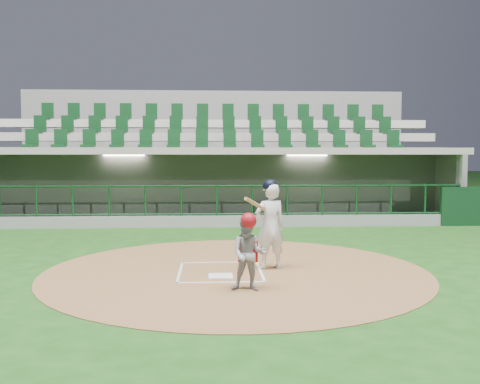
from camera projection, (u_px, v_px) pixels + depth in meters
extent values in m
plane|color=#174213|center=(220.00, 269.00, 10.26)|extent=(120.00, 120.00, 0.00)
cylinder|color=brown|center=(236.00, 271.00, 10.07)|extent=(7.20, 7.20, 0.01)
cube|color=white|center=(221.00, 276.00, 9.56)|extent=(0.43, 0.43, 0.02)
cube|color=silver|center=(180.00, 272.00, 9.92)|extent=(0.05, 1.80, 0.01)
cube|color=white|center=(260.00, 271.00, 10.00)|extent=(0.05, 1.80, 0.01)
cube|color=silver|center=(220.00, 262.00, 10.80)|extent=(1.55, 0.05, 0.01)
cube|color=white|center=(221.00, 282.00, 9.11)|extent=(1.55, 0.05, 0.01)
cube|color=slate|center=(216.00, 237.00, 17.77)|extent=(15.00, 3.00, 0.10)
cube|color=slate|center=(216.00, 192.00, 19.26)|extent=(15.00, 0.20, 2.70)
cube|color=#ADA799|center=(216.00, 185.00, 19.12)|extent=(13.50, 0.04, 0.90)
cube|color=gray|center=(438.00, 194.00, 18.07)|extent=(0.20, 3.00, 2.70)
cube|color=gray|center=(216.00, 151.00, 17.32)|extent=(15.40, 3.50, 0.20)
cube|color=slate|center=(217.00, 222.00, 16.17)|extent=(15.00, 0.15, 0.40)
cube|color=black|center=(217.00, 170.00, 16.06)|extent=(15.00, 0.01, 0.95)
cube|color=brown|center=(216.00, 225.00, 18.79)|extent=(12.75, 0.40, 0.45)
cube|color=white|center=(124.00, 155.00, 17.42)|extent=(1.30, 0.35, 0.04)
cube|color=white|center=(307.00, 155.00, 17.73)|extent=(1.30, 0.35, 0.04)
cube|color=black|center=(469.00, 206.00, 16.50)|extent=(1.80, 0.18, 1.20)
imported|color=#A31E11|center=(67.00, 209.00, 18.10)|extent=(1.25, 0.96, 1.71)
imported|color=#A6111C|center=(153.00, 210.00, 18.45)|extent=(0.98, 0.63, 1.55)
imported|color=#A51911|center=(235.00, 207.00, 18.67)|extent=(1.01, 0.86, 1.75)
imported|color=#AD121A|center=(337.00, 207.00, 18.81)|extent=(1.69, 1.05, 1.74)
cube|color=slate|center=(216.00, 181.00, 20.88)|extent=(17.00, 6.50, 2.50)
cube|color=gray|center=(216.00, 152.00, 19.31)|extent=(16.60, 0.95, 0.30)
cube|color=gray|center=(216.00, 137.00, 20.22)|extent=(16.60, 0.95, 0.30)
cube|color=#ADA99C|center=(215.00, 124.00, 21.13)|extent=(16.60, 0.95, 0.30)
cube|color=slate|center=(215.00, 147.00, 24.13)|extent=(17.00, 0.25, 5.05)
imported|color=white|center=(270.00, 226.00, 10.20)|extent=(0.68, 0.54, 1.64)
sphere|color=black|center=(270.00, 186.00, 10.14)|extent=(0.28, 0.28, 0.28)
cylinder|color=#A17D49|center=(258.00, 206.00, 9.91)|extent=(0.58, 0.79, 0.39)
imported|color=#97969C|center=(249.00, 254.00, 8.56)|extent=(0.64, 0.53, 1.18)
sphere|color=maroon|center=(249.00, 221.00, 8.52)|extent=(0.26, 0.26, 0.26)
cube|color=#A11112|center=(248.00, 251.00, 8.71)|extent=(0.32, 0.10, 0.35)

